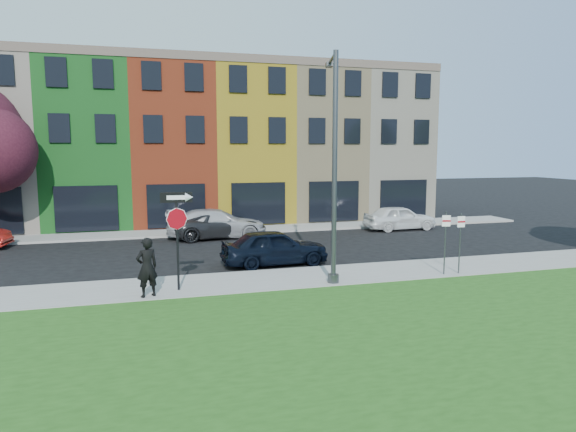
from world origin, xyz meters
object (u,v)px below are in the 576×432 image
object	(u,v)px
sedan_near	(275,247)
street_lamp	(334,168)
stop_sign	(177,221)
man	(147,267)

from	to	relation	value
sedan_near	street_lamp	bearing A→B (deg)	-163.74
sedan_near	street_lamp	xyz separation A→B (m)	(1.23, -3.60, 3.41)
stop_sign	street_lamp	size ratio (longest dim) A/B	0.41
stop_sign	sedan_near	size ratio (longest dim) A/B	0.73
stop_sign	sedan_near	world-z (taller)	stop_sign
stop_sign	sedan_near	bearing A→B (deg)	40.71
man	street_lamp	world-z (taller)	street_lamp
man	sedan_near	distance (m)	6.47
stop_sign	man	bearing A→B (deg)	-149.56
man	sedan_near	bearing A→B (deg)	-164.74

